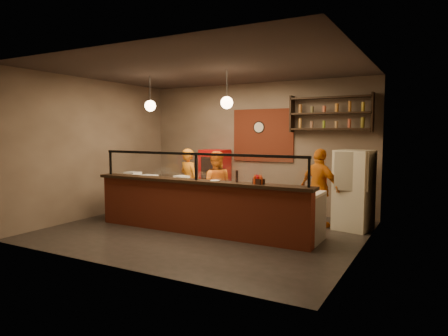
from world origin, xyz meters
The scene contains 29 objects.
floor centered at (0.00, 0.00, 0.00)m, with size 6.00×6.00×0.00m, color black.
ceiling centered at (0.00, 0.00, 3.20)m, with size 6.00×6.00×0.00m, color #362D2A.
wall_back centered at (0.00, 2.50, 1.60)m, with size 6.00×6.00×0.00m, color #786758.
wall_left centered at (-3.00, 0.00, 1.60)m, with size 5.00×5.00×0.00m, color #786758.
wall_right centered at (3.00, 0.00, 1.60)m, with size 5.00×5.00×0.00m, color #786758.
wall_front centered at (0.00, -2.50, 1.60)m, with size 6.00×6.00×0.00m, color #786758.
brick_patch centered at (0.20, 2.47, 1.90)m, with size 1.60×0.04×1.30m, color #943820.
service_counter centered at (0.00, -0.30, 0.50)m, with size 4.60×0.25×1.00m, color #943820.
counter_ledge centered at (0.00, -0.30, 1.03)m, with size 4.70×0.37×0.06m, color black.
worktop_cabinet centered at (0.00, 0.20, 0.42)m, with size 4.60×0.75×0.85m, color gray.
worktop centered at (0.00, 0.20, 0.88)m, with size 4.60×0.75×0.05m, color silver.
sneeze_guard centered at (0.00, -0.30, 1.37)m, with size 4.50×0.05×0.52m.
wall_shelving centered at (1.90, 2.32, 2.40)m, with size 1.84×0.28×0.85m.
wall_clock centered at (0.10, 2.46, 2.10)m, with size 0.30×0.30×0.04m, color black.
pendant_left centered at (-1.50, 0.20, 2.55)m, with size 0.24×0.24×0.77m.
pendant_right centered at (0.40, 0.20, 2.55)m, with size 0.24×0.24×0.77m.
cook_left centered at (-1.18, 1.22, 0.79)m, with size 0.58×0.38×1.58m, color orange.
cook_mid centered at (-0.27, 0.91, 0.78)m, with size 0.76×0.59×1.56m, color orange.
cook_right centered at (1.94, 1.41, 0.82)m, with size 0.96×0.40×1.64m, color #CE6A13.
fridge centered at (2.60, 1.53, 0.81)m, with size 0.67×0.63×1.62m, color beige.
red_cooler centered at (-1.00, 2.15, 0.77)m, with size 0.66×0.60×1.53m, color #B30C0B.
pizza_dough centered at (0.74, 0.11, 0.91)m, with size 0.53×0.53×0.01m, color beige.
prep_tub_a centered at (-2.10, 0.27, 0.98)m, with size 0.33×0.26×0.16m, color white.
prep_tub_b centered at (-0.74, 0.27, 0.97)m, with size 0.29×0.24×0.15m, color silver.
prep_tub_c centered at (-1.39, -0.02, 0.98)m, with size 0.32×0.26×0.16m, color white.
rolling_pin centered at (-0.99, 0.29, 0.93)m, with size 0.06×0.06×0.33m, color yellow.
condiment_caddy centered at (1.32, -0.30, 1.11)m, with size 0.18×0.14×0.10m, color black.
pepper_mill centered at (0.85, -0.23, 1.17)m, with size 0.05×0.05×0.22m, color black.
small_plate centered at (0.39, -0.26, 1.07)m, with size 0.18×0.18×0.01m, color silver.
Camera 1 is at (4.14, -6.73, 1.97)m, focal length 32.00 mm.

